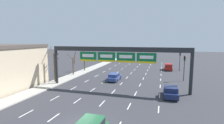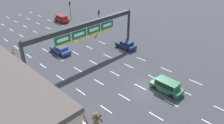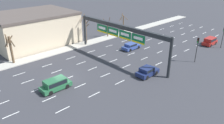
{
  "view_description": "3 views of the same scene",
  "coord_description": "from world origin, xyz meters",
  "views": [
    {
      "loc": [
        6.84,
        -13.13,
        7.64
      ],
      "look_at": [
        -0.34,
        11.38,
        4.37
      ],
      "focal_mm": 28.0,
      "sensor_mm": 36.0,
      "label": 1
    },
    {
      "loc": [
        -20.52,
        -13.88,
        17.93
      ],
      "look_at": [
        -0.14,
        6.43,
        1.92
      ],
      "focal_mm": 35.0,
      "sensor_mm": 36.0,
      "label": 2
    },
    {
      "loc": [
        26.82,
        -14.82,
        16.19
      ],
      "look_at": [
        3.12,
        7.67,
        1.75
      ],
      "focal_mm": 35.0,
      "sensor_mm": 36.0,
      "label": 3
    }
  ],
  "objects": [
    {
      "name": "suv_green",
      "position": [
        1.79,
        -2.09,
        0.92
      ],
      "size": [
        1.87,
        4.38,
        1.65
      ],
      "color": "#235B38",
      "rests_on": "ground_plane"
    },
    {
      "name": "car_navy",
      "position": [
        8.03,
        10.78,
        0.78
      ],
      "size": [
        1.88,
        3.94,
        1.46
      ],
      "color": "#19234C",
      "rests_on": "ground_plane"
    },
    {
      "name": "tree_bare_closest",
      "position": [
        -11.7,
        13.61,
        3.08
      ],
      "size": [
        1.67,
        1.71,
        6.3
      ],
      "color": "brown",
      "rests_on": "sidewalk_left"
    },
    {
      "name": "sign_gantry",
      "position": [
        -0.0,
        12.62,
        5.43
      ],
      "size": [
        21.88,
        0.7,
        6.56
      ],
      "color": "#232628",
      "rests_on": "ground_plane"
    },
    {
      "name": "traffic_light_mid_block",
      "position": [
        10.89,
        32.48,
        3.28
      ],
      "size": [
        0.3,
        0.35,
        4.58
      ],
      "color": "black",
      "rests_on": "ground_plane"
    },
    {
      "name": "car_blue",
      "position": [
        -1.83,
        17.95,
        0.72
      ],
      "size": [
        1.83,
        4.34,
        1.35
      ],
      "color": "navy",
      "rests_on": "ground_plane"
    },
    {
      "name": "lane_dashes",
      "position": [
        0.0,
        13.5,
        0.0
      ],
      "size": [
        13.32,
        67.0,
        0.01
      ],
      "color": "white",
      "rests_on": "ground_plane"
    },
    {
      "name": "suv_red",
      "position": [
        8.31,
        32.78,
        0.9
      ],
      "size": [
        1.84,
        4.1,
        1.62
      ],
      "color": "maroon",
      "rests_on": "ground_plane"
    },
    {
      "name": "ground_plane",
      "position": [
        0.0,
        0.0,
        0.0
      ],
      "size": [
        220.0,
        220.0,
        0.0
      ],
      "primitive_type": "plane",
      "color": "#333338"
    },
    {
      "name": "traffic_light_near_gantry",
      "position": [
        10.72,
        21.35,
        3.32
      ],
      "size": [
        0.3,
        0.35,
        4.65
      ],
      "color": "black",
      "rests_on": "ground_plane"
    }
  ]
}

